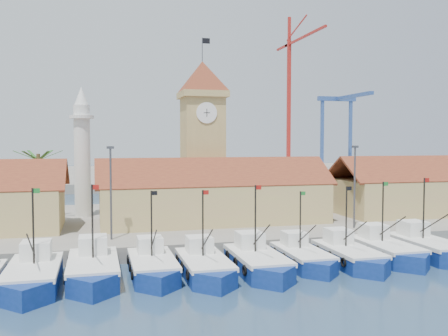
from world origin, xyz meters
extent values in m
plane|color=navy|center=(0.00, 0.00, 0.00)|extent=(400.00, 400.00, 0.00)
cube|color=gray|center=(0.00, 24.00, 0.75)|extent=(140.00, 32.00, 1.50)
cube|color=gray|center=(0.00, 110.00, 1.00)|extent=(240.00, 80.00, 2.00)
cube|color=navy|center=(-18.05, 2.54, 0.53)|extent=(3.73, 8.45, 1.92)
cube|color=navy|center=(-18.05, -1.68, 0.53)|extent=(3.73, 3.73, 1.92)
cube|color=silver|center=(-18.05, 2.54, 1.49)|extent=(3.81, 8.68, 0.37)
cube|color=silver|center=(-18.05, 4.65, 2.35)|extent=(2.24, 2.35, 1.49)
cylinder|color=black|center=(-18.05, 3.07, 4.48)|extent=(0.15, 0.15, 5.97)
cube|color=#197226|center=(-17.78, 3.07, 7.25)|extent=(0.53, 0.02, 0.37)
cube|color=navy|center=(-13.69, 3.31, 0.54)|extent=(3.79, 8.57, 1.95)
cube|color=navy|center=(-13.69, -0.97, 0.54)|extent=(3.78, 3.78, 1.95)
cube|color=silver|center=(-13.69, 3.31, 1.51)|extent=(3.86, 8.80, 0.38)
cube|color=silver|center=(-13.69, 5.45, 2.38)|extent=(2.27, 2.38, 1.51)
cylinder|color=black|center=(-13.69, 3.85, 4.54)|extent=(0.15, 0.15, 6.06)
cube|color=#A5140F|center=(-13.42, 3.85, 7.35)|extent=(0.54, 0.02, 0.38)
cube|color=navy|center=(-9.00, 3.34, 0.50)|extent=(3.48, 7.87, 1.79)
cube|color=navy|center=(-9.00, -0.59, 0.50)|extent=(3.48, 3.48, 1.79)
cube|color=silver|center=(-9.00, 3.34, 1.39)|extent=(3.55, 8.09, 0.35)
cube|color=silver|center=(-9.00, 5.31, 2.19)|extent=(2.09, 2.19, 1.39)
cylinder|color=black|center=(-9.00, 3.84, 4.17)|extent=(0.14, 0.14, 5.57)
cube|color=black|center=(-8.75, 3.84, 6.76)|extent=(0.50, 0.02, 0.35)
cube|color=navy|center=(-4.92, 2.30, 0.50)|extent=(3.51, 7.94, 1.80)
cube|color=navy|center=(-4.92, -1.67, 0.50)|extent=(3.51, 3.51, 1.80)
cube|color=silver|center=(-4.92, 2.30, 1.40)|extent=(3.58, 8.16, 0.35)
cube|color=silver|center=(-4.92, 4.28, 2.20)|extent=(2.10, 2.20, 1.40)
cylinder|color=black|center=(-4.92, 2.80, 4.21)|extent=(0.14, 0.14, 5.61)
cube|color=#A5140F|center=(-4.66, 2.80, 6.81)|extent=(0.50, 0.02, 0.35)
cube|color=navy|center=(-0.33, 2.43, 0.52)|extent=(3.65, 8.27, 1.88)
cube|color=navy|center=(-0.33, -1.71, 0.52)|extent=(3.65, 3.65, 1.88)
cube|color=silver|center=(-0.33, 2.43, 1.46)|extent=(3.73, 8.50, 0.37)
cube|color=silver|center=(-0.33, 4.50, 2.30)|extent=(2.19, 2.30, 1.46)
cylinder|color=black|center=(-0.33, 2.95, 4.39)|extent=(0.15, 0.15, 5.85)
cube|color=#A5140F|center=(-0.07, 2.95, 7.10)|extent=(0.52, 0.02, 0.37)
cube|color=navy|center=(4.17, 3.44, 0.47)|extent=(3.29, 7.43, 1.69)
cube|color=navy|center=(4.17, -0.28, 0.47)|extent=(3.29, 3.29, 1.69)
cube|color=silver|center=(4.17, 3.44, 1.31)|extent=(3.35, 7.64, 0.33)
cube|color=silver|center=(4.17, 5.30, 2.07)|extent=(1.97, 2.07, 1.31)
cylinder|color=black|center=(4.17, 3.91, 3.94)|extent=(0.13, 0.13, 5.26)
cube|color=#197226|center=(4.41, 3.91, 6.38)|extent=(0.47, 0.02, 0.33)
cube|color=navy|center=(8.36, 2.81, 0.50)|extent=(3.49, 7.89, 1.79)
cube|color=navy|center=(8.36, -1.14, 0.50)|extent=(3.49, 3.49, 1.79)
cube|color=silver|center=(8.36, 2.81, 1.39)|extent=(3.56, 8.11, 0.35)
cube|color=silver|center=(8.36, 4.78, 2.19)|extent=(2.09, 2.19, 1.39)
cylinder|color=black|center=(8.36, 3.31, 4.18)|extent=(0.14, 0.14, 5.58)
cube|color=black|center=(8.61, 3.31, 6.77)|extent=(0.50, 0.02, 0.35)
cube|color=navy|center=(12.64, 3.74, 0.52)|extent=(3.61, 8.17, 1.86)
cube|color=navy|center=(12.64, -0.35, 0.52)|extent=(3.61, 3.61, 1.86)
cube|color=silver|center=(12.64, 3.74, 1.44)|extent=(3.68, 8.39, 0.36)
cube|color=silver|center=(12.64, 5.78, 2.27)|extent=(2.17, 2.27, 1.44)
cylinder|color=black|center=(12.64, 4.25, 4.33)|extent=(0.14, 0.14, 5.77)
cube|color=#197226|center=(12.89, 4.25, 7.01)|extent=(0.52, 0.02, 0.36)
cube|color=navy|center=(17.03, 3.67, 0.54)|extent=(3.75, 8.49, 1.93)
cube|color=silver|center=(17.03, 3.67, 1.50)|extent=(3.83, 8.73, 0.38)
cube|color=silver|center=(17.03, 5.79, 2.36)|extent=(2.25, 2.36, 1.50)
cylinder|color=black|center=(17.03, 4.20, 4.50)|extent=(0.15, 0.15, 6.00)
cube|color=#A5140F|center=(17.30, 4.20, 7.29)|extent=(0.54, 0.02, 0.38)
cube|color=tan|center=(0.00, 20.00, 3.75)|extent=(26.00, 10.00, 4.50)
cube|color=brown|center=(0.00, 17.50, 7.50)|extent=(27.04, 5.13, 3.21)
cube|color=brown|center=(0.00, 22.50, 7.50)|extent=(27.04, 5.13, 3.21)
cube|color=tan|center=(32.00, 20.00, 3.75)|extent=(30.00, 10.00, 4.50)
cube|color=brown|center=(32.00, 22.50, 7.50)|extent=(31.20, 5.13, 3.21)
cube|color=tan|center=(0.00, 26.00, 9.00)|extent=(5.00, 5.00, 15.00)
cube|color=tan|center=(0.00, 26.00, 16.90)|extent=(5.80, 5.80, 0.80)
pyramid|color=brown|center=(0.00, 26.00, 19.20)|extent=(5.80, 5.80, 4.00)
cylinder|color=white|center=(0.00, 23.45, 14.50)|extent=(2.60, 0.15, 2.60)
cube|color=black|center=(0.00, 23.37, 14.50)|extent=(0.08, 0.02, 1.00)
cube|color=black|center=(0.00, 23.37, 14.50)|extent=(0.80, 0.02, 0.08)
cylinder|color=#3F3F44|center=(0.00, 26.00, 22.70)|extent=(0.10, 0.10, 3.00)
cube|color=black|center=(0.50, 26.00, 23.80)|extent=(1.00, 0.03, 0.70)
cylinder|color=silver|center=(-15.00, 28.00, 8.50)|extent=(2.00, 2.00, 14.00)
cylinder|color=silver|center=(-15.00, 28.00, 14.00)|extent=(3.00, 3.00, 0.40)
cone|color=silver|center=(-15.00, 28.00, 16.60)|extent=(1.80, 1.80, 2.40)
cylinder|color=brown|center=(-20.00, 26.00, 5.50)|extent=(0.44, 0.44, 8.00)
cube|color=#276021|center=(-18.60, 26.00, 9.30)|extent=(2.80, 0.35, 1.18)
cube|color=#276021|center=(-19.30, 27.21, 9.30)|extent=(1.71, 2.60, 1.18)
cube|color=#276021|center=(-20.70, 27.21, 9.30)|extent=(1.71, 2.60, 1.18)
cube|color=#276021|center=(-21.40, 26.00, 9.30)|extent=(2.80, 0.35, 1.18)
cube|color=#276021|center=(-20.70, 24.79, 9.30)|extent=(1.71, 2.60, 1.18)
cube|color=#276021|center=(-19.30, 24.79, 9.30)|extent=(1.71, 2.60, 1.18)
cylinder|color=#3F3F44|center=(-12.00, 12.00, 6.00)|extent=(0.20, 0.20, 9.00)
cube|color=#3F3F44|center=(-12.00, 12.00, 10.40)|extent=(0.70, 0.25, 0.25)
cylinder|color=#3F3F44|center=(14.00, 12.00, 6.00)|extent=(0.20, 0.20, 9.00)
cube|color=#3F3F44|center=(14.00, 12.00, 10.40)|extent=(0.70, 0.25, 0.25)
cube|color=#B1211B|center=(43.52, 105.00, 21.55)|extent=(1.00, 1.00, 39.10)
cube|color=#B1211B|center=(43.52, 94.01, 40.10)|extent=(0.60, 27.48, 0.60)
cube|color=#B1211B|center=(43.52, 110.00, 40.10)|extent=(0.60, 10.00, 0.60)
cube|color=#B1211B|center=(43.52, 105.00, 44.60)|extent=(0.80, 0.80, 7.00)
cube|color=#305095|center=(57.00, 110.00, 13.00)|extent=(0.90, 0.90, 22.00)
cube|color=#305095|center=(67.00, 110.00, 13.00)|extent=(0.90, 0.90, 22.00)
cube|color=#305095|center=(62.00, 110.00, 24.50)|extent=(13.00, 1.40, 1.40)
cube|color=#305095|center=(62.00, 100.00, 24.50)|extent=(1.40, 22.00, 1.00)
camera|label=1|loc=(-13.37, -36.96, 11.05)|focal=40.00mm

